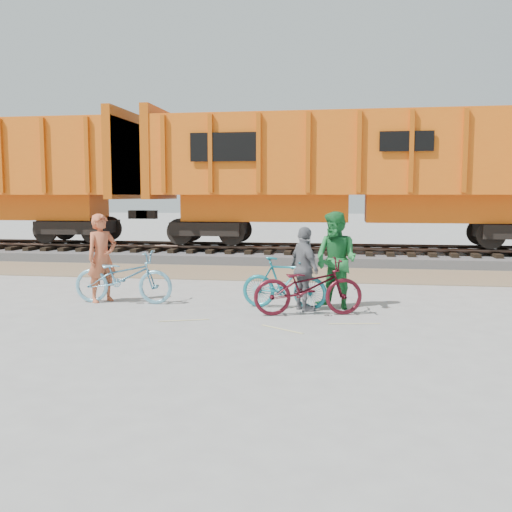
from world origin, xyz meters
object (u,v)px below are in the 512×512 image
object	(u,v)px
bicycle_teal	(284,283)
hopper_car_center	(358,172)
bicycle_maroon	(308,287)
bicycle_blue	(123,277)
person_man	(336,260)
person_solo	(102,258)
person_woman	(304,269)

from	to	relation	value
bicycle_teal	hopper_car_center	bearing A→B (deg)	-3.44
bicycle_maroon	bicycle_blue	bearing A→B (deg)	67.91
hopper_car_center	person_man	bearing A→B (deg)	-93.86
person_solo	person_man	bearing A→B (deg)	-53.11
bicycle_maroon	person_solo	xyz separation A→B (m)	(-4.34, 0.71, 0.39)
hopper_car_center	bicycle_maroon	distance (m)	9.37
bicycle_blue	bicycle_teal	bearing A→B (deg)	-92.79
bicycle_blue	person_woman	world-z (taller)	person_woman
bicycle_blue	bicycle_maroon	xyz separation A→B (m)	(3.84, -0.61, -0.01)
person_solo	bicycle_teal	bearing A→B (deg)	-56.00
person_solo	person_woman	xyz separation A→B (m)	(4.24, -0.31, -0.11)
bicycle_maroon	person_woman	xyz separation A→B (m)	(-0.10, 0.40, 0.28)
bicycle_blue	person_woman	distance (m)	3.76
bicycle_teal	person_woman	xyz separation A→B (m)	(0.40, -0.14, 0.30)
person_man	bicycle_teal	bearing A→B (deg)	-133.49
person_man	bicycle_maroon	bearing A→B (deg)	-88.76
bicycle_maroon	person_woman	distance (m)	0.50
bicycle_blue	person_man	xyz separation A→B (m)	(4.34, 0.13, 0.41)
bicycle_blue	bicycle_teal	world-z (taller)	bicycle_blue
bicycle_blue	person_man	distance (m)	4.36
bicycle_teal	person_woman	distance (m)	0.52
person_solo	person_man	world-z (taller)	person_man
bicycle_teal	person_solo	world-z (taller)	person_solo
bicycle_teal	person_solo	distance (m)	3.86
bicycle_blue	person_man	bearing A→B (deg)	-89.88
bicycle_blue	bicycle_maroon	size ratio (longest dim) A/B	1.02
person_woman	bicycle_blue	bearing A→B (deg)	54.08
bicycle_maroon	bicycle_teal	bearing A→B (deg)	29.95
person_solo	person_man	distance (m)	4.84
bicycle_teal	person_woman	bearing A→B (deg)	-101.96
bicycle_teal	bicycle_maroon	size ratio (longest dim) A/B	0.84
hopper_car_center	bicycle_maroon	xyz separation A→B (m)	(-1.05, -8.98, -2.47)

